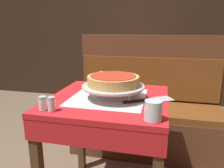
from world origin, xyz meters
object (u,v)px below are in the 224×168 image
at_px(dining_table_rear, 138,68).
at_px(napkin_holder, 106,78).
at_px(pizza_server, 150,100).
at_px(water_glass_near, 153,111).
at_px(pizza_pan_stand, 113,87).
at_px(pepper_shaker, 51,104).
at_px(dining_table_front, 109,113).
at_px(condiment_caddy, 141,56).
at_px(salt_shaker, 43,103).
at_px(deep_dish_pizza, 113,80).
at_px(booth_bench, 146,118).

xyz_separation_m(dining_table_rear, napkin_holder, (-0.07, -1.43, 0.17)).
bearing_deg(pizza_server, napkin_holder, 137.44).
bearing_deg(napkin_holder, water_glass_near, -57.46).
relative_size(pizza_pan_stand, pepper_shaker, 5.01).
xyz_separation_m(dining_table_front, condiment_caddy, (0.01, 1.81, 0.14)).
distance_m(salt_shaker, condiment_caddy, 2.12).
distance_m(deep_dish_pizza, water_glass_near, 0.37).
bearing_deg(condiment_caddy, pepper_shaker, -96.38).
height_order(dining_table_front, dining_table_rear, dining_table_front).
height_order(water_glass_near, napkin_holder, water_glass_near).
distance_m(booth_bench, pepper_shaker, 1.23).
distance_m(pizza_pan_stand, salt_shaker, 0.41).
distance_m(dining_table_rear, pizza_pan_stand, 1.76).
bearing_deg(dining_table_front, napkin_holder, 107.82).
bearing_deg(napkin_holder, deep_dish_pizza, -67.81).
bearing_deg(pepper_shaker, napkin_holder, 78.23).
height_order(dining_table_rear, deep_dish_pizza, deep_dish_pizza).
xyz_separation_m(pizza_pan_stand, water_glass_near, (0.25, -0.27, -0.02)).
bearing_deg(salt_shaker, water_glass_near, 0.12).
bearing_deg(booth_bench, pizza_server, -85.25).
xyz_separation_m(pizza_pan_stand, pizza_server, (0.22, 0.00, -0.06)).
height_order(dining_table_front, pizza_server, pizza_server).
height_order(deep_dish_pizza, water_glass_near, deep_dish_pizza).
distance_m(dining_table_front, pizza_server, 0.27).
xyz_separation_m(booth_bench, deep_dish_pizza, (-0.15, -0.79, 0.55)).
height_order(water_glass_near, condiment_caddy, condiment_caddy).
distance_m(salt_shaker, napkin_holder, 0.62).
bearing_deg(condiment_caddy, salt_shaker, -97.69).
relative_size(dining_table_front, salt_shaker, 10.56).
bearing_deg(napkin_holder, pizza_pan_stand, -67.81).
bearing_deg(pizza_pan_stand, deep_dish_pizza, -165.96).
relative_size(booth_bench, pepper_shaker, 18.93).
bearing_deg(pepper_shaker, pizza_server, 30.30).
height_order(deep_dish_pizza, pepper_shaker, deep_dish_pizza).
height_order(booth_bench, napkin_holder, booth_bench).
height_order(dining_table_front, pizza_pan_stand, pizza_pan_stand).
bearing_deg(booth_bench, condiment_caddy, 99.38).
distance_m(pizza_server, condiment_caddy, 1.84).
relative_size(dining_table_front, pizza_pan_stand, 2.09).
bearing_deg(dining_table_front, condiment_caddy, 89.61).
height_order(salt_shaker, pepper_shaker, same).
bearing_deg(deep_dish_pizza, booth_bench, 79.16).
distance_m(booth_bench, pizza_pan_stand, 0.95).
distance_m(dining_table_rear, salt_shaker, 2.05).
distance_m(dining_table_rear, deep_dish_pizza, 1.77).
distance_m(pizza_server, water_glass_near, 0.28).
height_order(pizza_pan_stand, water_glass_near, water_glass_near).
bearing_deg(condiment_caddy, pizza_server, -82.61).
bearing_deg(booth_bench, pizza_pan_stand, -100.84).
relative_size(booth_bench, pizza_server, 4.84).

